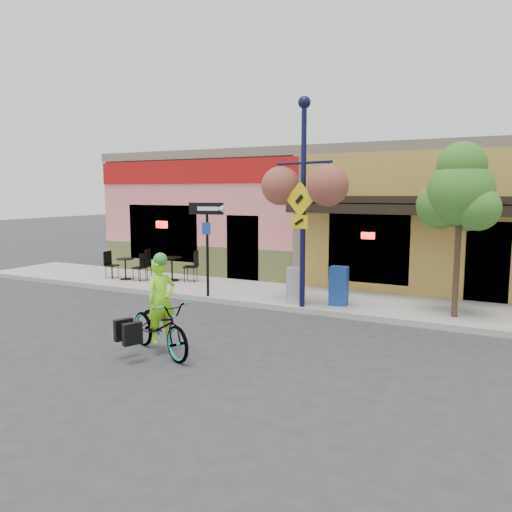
{
  "coord_description": "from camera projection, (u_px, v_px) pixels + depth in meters",
  "views": [
    {
      "loc": [
        4.94,
        -11.02,
        3.07
      ],
      "look_at": [
        -1.0,
        0.5,
        1.4
      ],
      "focal_mm": 35.0,
      "sensor_mm": 36.0,
      "label": 1
    }
  ],
  "objects": [
    {
      "name": "ground",
      "position": [
        283.0,
        317.0,
        12.35
      ],
      "size": [
        90.0,
        90.0,
        0.0
      ],
      "primitive_type": "plane",
      "color": "#2D2D30",
      "rests_on": "ground"
    },
    {
      "name": "cafe_set_left",
      "position": [
        125.0,
        266.0,
        16.67
      ],
      "size": [
        1.57,
        0.83,
        0.93
      ],
      "primitive_type": null,
      "rotation": [
        0.0,
        0.0,
        0.03
      ],
      "color": "black",
      "rests_on": "sidewalk"
    },
    {
      "name": "cyclist_rider",
      "position": [
        162.0,
        313.0,
        9.41
      ],
      "size": [
        0.58,
        0.68,
        1.59
      ],
      "primitive_type": "imported",
      "rotation": [
        0.0,
        0.0,
        1.17
      ],
      "color": "#8EFF1A",
      "rests_on": "ground"
    },
    {
      "name": "bicycle",
      "position": [
        160.0,
        326.0,
        9.47
      ],
      "size": [
        2.14,
        1.44,
        1.06
      ],
      "primitive_type": "imported",
      "rotation": [
        0.0,
        0.0,
        1.17
      ],
      "color": "maroon",
      "rests_on": "ground"
    },
    {
      "name": "cafe_set_right",
      "position": [
        172.0,
        265.0,
        16.43
      ],
      "size": [
        1.89,
        1.3,
        1.03
      ],
      "primitive_type": null,
      "rotation": [
        0.0,
        0.0,
        0.28
      ],
      "color": "black",
      "rests_on": "sidewalk"
    },
    {
      "name": "newspaper_box_grey",
      "position": [
        296.0,
        285.0,
        13.15
      ],
      "size": [
        0.52,
        0.49,
        0.95
      ],
      "primitive_type": null,
      "rotation": [
        0.0,
        0.0,
        0.22
      ],
      "color": "#A2A2A2",
      "rests_on": "sidewalk"
    },
    {
      "name": "curb",
      "position": [
        291.0,
        309.0,
        12.82
      ],
      "size": [
        24.0,
        0.12,
        0.15
      ],
      "primitive_type": "cube",
      "color": "#A8A59E",
      "rests_on": "ground"
    },
    {
      "name": "newspaper_box_blue",
      "position": [
        339.0,
        286.0,
        12.92
      ],
      "size": [
        0.49,
        0.45,
        1.0
      ],
      "primitive_type": null,
      "rotation": [
        0.0,
        0.0,
        0.11
      ],
      "color": "navy",
      "rests_on": "sidewalk"
    },
    {
      "name": "street_tree",
      "position": [
        459.0,
        230.0,
        11.5
      ],
      "size": [
        1.71,
        1.71,
        4.11
      ],
      "primitive_type": null,
      "rotation": [
        0.0,
        0.0,
        -0.07
      ],
      "color": "#3D7A26",
      "rests_on": "sidewalk"
    },
    {
      "name": "lamp_post",
      "position": [
        303.0,
        204.0,
        12.45
      ],
      "size": [
        1.79,
        1.08,
        5.25
      ],
      "primitive_type": null,
      "rotation": [
        0.0,
        0.0,
        -0.26
      ],
      "color": "#121338",
      "rests_on": "sidewalk"
    },
    {
      "name": "building",
      "position": [
        365.0,
        214.0,
        18.67
      ],
      "size": [
        18.2,
        8.2,
        4.5
      ],
      "primitive_type": null,
      "color": "#F57980",
      "rests_on": "ground"
    },
    {
      "name": "one_way_sign",
      "position": [
        207.0,
        250.0,
        13.92
      ],
      "size": [
        1.03,
        0.42,
        2.63
      ],
      "primitive_type": null,
      "rotation": [
        0.0,
        0.0,
        0.21
      ],
      "color": "black",
      "rests_on": "sidewalk"
    },
    {
      "name": "sidewalk",
      "position": [
        312.0,
        298.0,
        14.1
      ],
      "size": [
        24.0,
        3.0,
        0.15
      ],
      "primitive_type": "cube",
      "color": "#9E9B93",
      "rests_on": "ground"
    }
  ]
}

